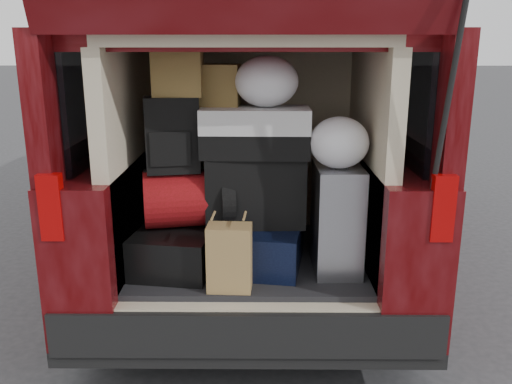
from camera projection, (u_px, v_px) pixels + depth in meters
ground at (249, 367)px, 2.97m from camera, size 80.00×80.00×0.00m
minivan at (253, 143)px, 4.52m from camera, size 1.90×5.35×2.77m
load_floor at (250, 299)px, 3.16m from camera, size 1.24×1.05×0.55m
black_hardshell at (178, 246)px, 2.92m from camera, size 0.47×0.60×0.22m
navy_hardshell at (261, 244)px, 2.94m from camera, size 0.50×0.57×0.23m
silver_roller at (337, 219)px, 2.83m from camera, size 0.24×0.38×0.56m
kraft_bag at (230, 258)px, 2.62m from camera, size 0.22×0.15×0.33m
red_duffel at (188, 198)px, 2.88m from camera, size 0.51×0.39×0.30m
black_soft_case at (255, 189)px, 2.90m from camera, size 0.53×0.33×0.37m
backpack at (172, 135)px, 2.77m from camera, size 0.30×0.21×0.39m
twotone_duffel at (255, 132)px, 2.79m from camera, size 0.56×0.30×0.25m
grocery_sack_lower at (178, 74)px, 2.73m from camera, size 0.25×0.20×0.22m
grocery_sack_upper at (219, 85)px, 2.82m from camera, size 0.23×0.19×0.21m
plastic_bag_center at (267, 82)px, 2.74m from camera, size 0.37×0.35×0.26m
plastic_bag_right at (339, 143)px, 2.68m from camera, size 0.31×0.29×0.26m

